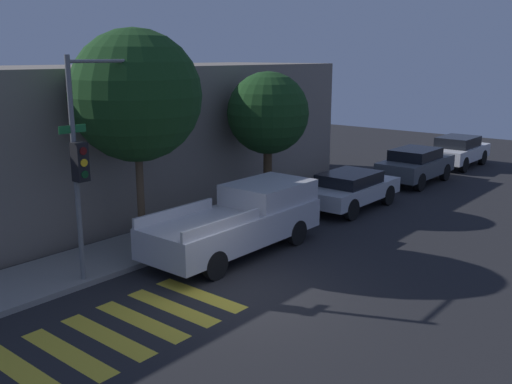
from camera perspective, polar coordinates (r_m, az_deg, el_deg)
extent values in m
plane|color=black|center=(13.47, -1.15, -10.26)|extent=(60.00, 60.00, 0.00)
cube|color=gray|center=(16.45, -12.86, -5.85)|extent=(26.00, 2.37, 0.14)
cube|color=slate|center=(19.64, -21.48, 4.11)|extent=(26.00, 6.00, 5.08)
cube|color=gold|center=(11.26, -22.18, -16.41)|extent=(0.45, 2.60, 0.00)
cube|color=gold|center=(11.62, -18.30, -15.09)|extent=(0.45, 2.60, 0.00)
cube|color=gold|center=(12.03, -14.71, -13.79)|extent=(0.45, 2.60, 0.00)
cube|color=gold|center=(12.49, -11.41, -12.53)|extent=(0.45, 2.60, 0.00)
cube|color=gold|center=(12.99, -8.39, -11.34)|extent=(0.45, 2.60, 0.00)
cube|color=gold|center=(13.53, -5.62, -10.21)|extent=(0.45, 2.60, 0.00)
cylinder|color=slate|center=(13.91, -17.57, 1.66)|extent=(0.12, 0.12, 5.45)
cube|color=black|center=(13.68, -17.19, 2.89)|extent=(0.30, 0.30, 0.90)
cylinder|color=#4C0C0C|center=(13.50, -16.89, 3.94)|extent=(0.18, 0.02, 0.18)
cylinder|color=yellow|center=(13.55, -16.81, 2.81)|extent=(0.18, 0.02, 0.18)
cylinder|color=#0C3819|center=(13.60, -16.74, 1.70)|extent=(0.18, 0.02, 0.18)
cube|color=#19662D|center=(13.74, -17.89, 6.01)|extent=(0.70, 0.02, 0.18)
cylinder|color=slate|center=(14.22, -14.82, 12.55)|extent=(2.03, 0.08, 0.08)
sphere|color=#F9E5B2|center=(14.84, -11.54, 12.36)|extent=(0.36, 0.36, 0.36)
cube|color=#BCBCC1|center=(15.91, -2.20, -3.49)|extent=(5.59, 1.99, 0.82)
cube|color=#BCBCC1|center=(16.85, 1.26, 0.00)|extent=(2.52, 1.83, 0.61)
cube|color=#BCBCC1|center=(15.40, -8.13, -2.07)|extent=(2.79, 0.08, 0.28)
cube|color=#BCBCC1|center=(14.19, -3.35, -3.30)|extent=(2.79, 0.08, 0.28)
cylinder|color=black|center=(17.84, -0.64, -2.95)|extent=(0.75, 0.22, 0.75)
cylinder|color=black|center=(16.78, 4.09, -4.06)|extent=(0.75, 0.22, 0.75)
cylinder|color=black|center=(15.49, -9.00, -5.71)|extent=(0.75, 0.22, 0.75)
cylinder|color=black|center=(14.25, -4.13, -7.30)|extent=(0.75, 0.22, 0.75)
cube|color=#B7BABF|center=(20.91, 9.43, 0.12)|extent=(4.27, 1.82, 0.55)
cube|color=black|center=(20.71, 9.33, 1.36)|extent=(2.22, 1.60, 0.41)
cylinder|color=black|center=(22.49, 9.31, 0.34)|extent=(0.75, 0.22, 0.75)
cylinder|color=black|center=(21.73, 13.04, -0.29)|extent=(0.75, 0.22, 0.75)
cylinder|color=black|center=(20.31, 5.51, -0.97)|extent=(0.75, 0.22, 0.75)
cylinder|color=black|center=(19.47, 9.50, -1.73)|extent=(0.75, 0.22, 0.75)
cube|color=#4C5156|center=(25.72, 15.68, 2.46)|extent=(4.27, 1.79, 0.69)
cube|color=black|center=(25.53, 15.67, 3.68)|extent=(2.22, 1.57, 0.45)
cylinder|color=black|center=(27.29, 15.25, 2.36)|extent=(0.75, 0.22, 0.75)
cylinder|color=black|center=(26.69, 18.38, 1.90)|extent=(0.75, 0.22, 0.75)
cylinder|color=black|center=(24.95, 12.70, 1.49)|extent=(0.75, 0.22, 0.75)
cylinder|color=black|center=(24.28, 16.07, 0.97)|extent=(0.75, 0.22, 0.75)
cube|color=silver|center=(30.23, 19.53, 3.72)|extent=(4.22, 1.80, 0.64)
cube|color=black|center=(30.05, 19.55, 4.76)|extent=(2.19, 1.58, 0.50)
cylinder|color=black|center=(31.77, 18.96, 3.63)|extent=(0.75, 0.22, 0.75)
cylinder|color=black|center=(31.24, 21.72, 3.24)|extent=(0.75, 0.22, 0.75)
cylinder|color=black|center=(29.37, 17.12, 3.00)|extent=(0.75, 0.22, 0.75)
cylinder|color=black|center=(28.80, 20.07, 2.58)|extent=(0.75, 0.22, 0.75)
cylinder|color=brown|center=(16.48, -11.45, -0.54)|extent=(0.21, 0.21, 3.01)
sphere|color=#193D19|center=(16.04, -11.93, 9.41)|extent=(3.61, 3.61, 3.61)
cylinder|color=#4C3823|center=(20.57, 1.18, 1.61)|extent=(0.31, 0.31, 2.37)
sphere|color=#193D19|center=(20.23, 1.21, 7.91)|extent=(2.89, 2.89, 2.89)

